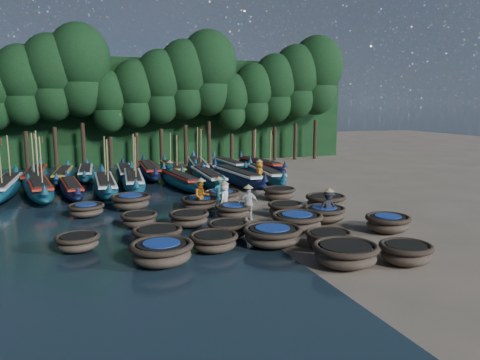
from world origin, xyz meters
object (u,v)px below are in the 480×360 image
object	(u,v)px
coracle_21	(131,201)
long_boat_1	(39,187)
fisherman_6	(259,173)
coracle_17	(233,211)
coracle_19	(326,201)
fisherman_1	(219,193)
coracle_4	(406,252)
long_boat_5	(180,180)
long_boat_11	(86,173)
coracle_8	(328,238)
long_boat_14	(172,169)
coracle_9	(388,223)
long_boat_16	(228,165)
coracle_23	(222,196)
coracle_22	(200,203)
fisherman_3	(329,206)
coracle_18	(285,209)
coracle_15	(139,219)
fisherman_0	(224,197)
long_boat_17	(261,165)
coracle_10	(78,242)
coracle_11	(157,236)
fisherman_5	(170,172)
long_boat_0	(6,187)
long_boat_3	(105,185)
coracle_13	(297,221)
long_boat_4	(134,181)
long_boat_9	(35,176)
coracle_24	(279,193)
coracle_14	(324,213)
fisherman_4	(248,202)
long_boat_2	(71,188)
coracle_6	(214,241)
long_boat_10	(63,175)
fisherman_2	(201,196)
long_boat_15	(198,166)
long_boat_13	(149,170)
long_boat_12	(126,173)
long_boat_7	(237,177)
long_boat_6	(208,178)
coracle_12	(228,228)
coracle_16	(189,218)
coracle_7	(272,235)
coracle_20	(86,210)

from	to	relation	value
coracle_21	long_boat_1	world-z (taller)	long_boat_1
fisherman_6	coracle_17	bearing A→B (deg)	173.75
coracle_19	fisherman_1	size ratio (longest dim) A/B	1.14
coracle_4	long_boat_5	bearing A→B (deg)	103.69
coracle_19	long_boat_11	world-z (taller)	long_boat_11
coracle_8	long_boat_14	world-z (taller)	long_boat_14
coracle_9	long_boat_5	distance (m)	15.55
long_boat_16	long_boat_1	bearing A→B (deg)	-158.15
coracle_8	coracle_23	distance (m)	9.70
coracle_22	fisherman_3	world-z (taller)	fisherman_3
coracle_4	coracle_18	distance (m)	8.07
coracle_15	long_boat_1	world-z (taller)	long_boat_1
coracle_9	fisherman_0	size ratio (longest dim) A/B	1.25
coracle_19	long_boat_17	distance (m)	14.69
coracle_10	coracle_11	size ratio (longest dim) A/B	0.70
fisherman_5	long_boat_0	bearing A→B (deg)	-84.61
coracle_18	long_boat_3	distance (m)	12.50
coracle_9	coracle_10	distance (m)	13.39
coracle_13	coracle_17	size ratio (longest dim) A/B	1.32
long_boat_4	long_boat_1	bearing A→B (deg)	-169.19
coracle_8	long_boat_9	world-z (taller)	long_boat_9
coracle_8	coracle_24	xyz separation A→B (m)	(2.01, 9.28, 0.04)
coracle_14	coracle_21	size ratio (longest dim) A/B	1.00
coracle_23	fisherman_4	bearing A→B (deg)	-89.02
coracle_21	long_boat_2	xyz separation A→B (m)	(-3.08, 5.15, 0.01)
coracle_13	fisherman_5	world-z (taller)	fisherman_5
long_boat_11	coracle_6	bearing A→B (deg)	-75.16
long_boat_10	fisherman_2	size ratio (longest dim) A/B	3.65
coracle_21	long_boat_15	xyz separation A→B (m)	(6.83, 11.76, 0.12)
coracle_24	long_boat_17	size ratio (longest dim) A/B	0.27
long_boat_13	fisherman_1	world-z (taller)	fisherman_1
coracle_4	long_boat_12	xyz separation A→B (m)	(-7.55, 22.70, 0.08)
coracle_15	long_boat_7	xyz separation A→B (m)	(8.10, 9.24, 0.20)
long_boat_6	coracle_17	bearing A→B (deg)	-95.72
coracle_9	long_boat_14	bearing A→B (deg)	106.48
coracle_12	coracle_19	size ratio (longest dim) A/B	0.81
coracle_16	coracle_21	xyz separation A→B (m)	(-2.16, 4.60, 0.07)
long_boat_11	long_boat_15	size ratio (longest dim) A/B	0.84
long_boat_10	fisherman_5	bearing A→B (deg)	-20.43
long_boat_7	coracle_7	bearing A→B (deg)	-108.76
coracle_9	long_boat_3	world-z (taller)	long_boat_3
coracle_8	fisherman_1	size ratio (longest dim) A/B	1.15
long_boat_12	long_boat_3	bearing A→B (deg)	-106.08
coracle_20	coracle_22	bearing A→B (deg)	-5.48
coracle_6	long_boat_4	bearing A→B (deg)	95.22
coracle_20	coracle_22	xyz separation A→B (m)	(5.88, -0.56, 0.03)
coracle_16	fisherman_6	world-z (taller)	fisherman_6
coracle_7	fisherman_3	distance (m)	4.76
coracle_19	coracle_14	bearing A→B (deg)	-121.11
coracle_24	fisherman_6	size ratio (longest dim) A/B	1.15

